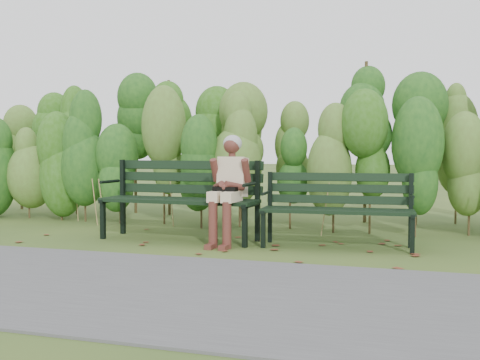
# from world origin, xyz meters

# --- Properties ---
(ground) EXTENTS (80.00, 80.00, 0.00)m
(ground) POSITION_xyz_m (0.00, 0.00, 0.00)
(ground) COLOR #324A1F
(footpath) EXTENTS (60.00, 2.50, 0.01)m
(footpath) POSITION_xyz_m (0.00, -2.20, 0.01)
(footpath) COLOR #474749
(footpath) RESTS_ON ground
(hedge_band) EXTENTS (11.04, 1.67, 2.42)m
(hedge_band) POSITION_xyz_m (0.00, 1.86, 1.26)
(hedge_band) COLOR #47381E
(hedge_band) RESTS_ON ground
(leaf_litter) EXTENTS (5.60, 2.19, 0.01)m
(leaf_litter) POSITION_xyz_m (-0.26, -0.26, 0.00)
(leaf_litter) COLOR brown
(leaf_litter) RESTS_ON ground
(bench_left) EXTENTS (2.01, 0.74, 0.99)m
(bench_left) POSITION_xyz_m (-0.72, 0.25, 0.58)
(bench_left) COLOR black
(bench_left) RESTS_ON ground
(bench_right) EXTENTS (1.74, 0.65, 0.86)m
(bench_right) POSITION_xyz_m (1.21, 0.25, 0.50)
(bench_right) COLOR black
(bench_right) RESTS_ON ground
(seated_woman) EXTENTS (0.49, 0.72, 1.30)m
(seated_woman) POSITION_xyz_m (-0.04, 0.02, 0.75)
(seated_woman) COLOR beige
(seated_woman) RESTS_ON ground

